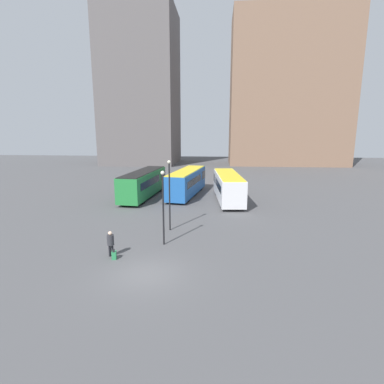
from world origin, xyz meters
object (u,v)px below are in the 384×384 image
Objects in this scene: bus_2 at (228,186)px; lamp_post_0 at (169,190)px; traveler at (111,241)px; lamp_post_1 at (163,202)px; bus_1 at (187,182)px; bus_0 at (144,183)px; suitcase at (114,255)px.

lamp_post_0 is (-5.02, -11.22, 1.66)m from bus_2.
traveler is 6.72m from lamp_post_0.
lamp_post_0 reaches higher than bus_2.
lamp_post_0 reaches higher than traveler.
lamp_post_0 is 1.08× the size of lamp_post_1.
lamp_post_0 is at bearing -171.11° from bus_1.
bus_0 is 17.97m from traveler.
lamp_post_0 is at bearing 91.39° from lamp_post_1.
bus_0 reaches higher than traveler.
lamp_post_1 is at bearing -64.15° from traveler.
bus_0 is 10.31m from bus_2.
bus_1 is 13.87m from lamp_post_0.
traveler is (-7.99, -16.76, -0.71)m from bus_2.
lamp_post_1 reaches higher than bus_0.
bus_0 is 2.17× the size of lamp_post_1.
bus_1 is 1.97× the size of lamp_post_0.
lamp_post_0 is 3.22m from lamp_post_1.
lamp_post_0 is (5.23, -12.28, 1.64)m from bus_0.
bus_0 is 16.44m from lamp_post_1.
bus_2 is 18.84m from suitcase.
bus_0 is at bearing -3.38° from suitcase.
lamp_post_1 is at bearing -170.90° from bus_1.
bus_1 is 1.05× the size of bus_2.
bus_2 is (5.09, -2.55, -0.01)m from bus_1.
lamp_post_1 is (5.31, -15.49, 1.42)m from bus_0.
lamp_post_0 is at bearing 150.47° from bus_2.
bus_1 is at bearing -69.26° from bus_0.
bus_1 reaches higher than traveler.
lamp_post_0 reaches higher than suitcase.
suitcase is at bearing -178.81° from bus_1.
lamp_post_1 reaches higher than suitcase.
bus_2 is 15.01× the size of suitcase.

